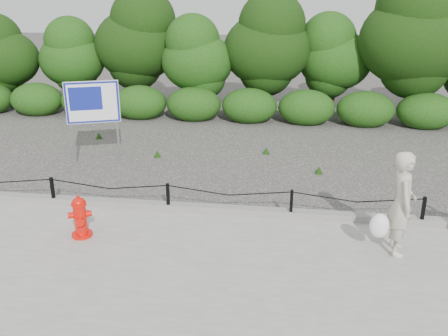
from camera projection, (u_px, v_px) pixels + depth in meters
name	position (u px, v px, depth m)	size (l,w,h in m)	color
ground	(169.00, 214.00, 9.82)	(90.00, 90.00, 0.00)	#2D2B28
sidewalk	(140.00, 263.00, 7.94)	(14.00, 4.00, 0.08)	gray
curb	(169.00, 206.00, 9.81)	(14.00, 0.22, 0.14)	slate
chain_barrier	(168.00, 194.00, 9.66)	(10.06, 0.06, 0.60)	black
treeline	(266.00, 45.00, 17.06)	(20.11, 3.84, 5.07)	black
fire_hydrant	(80.00, 217.00, 8.63)	(0.49, 0.49, 0.80)	red
pedestrian	(400.00, 205.00, 7.93)	(0.75, 0.68, 1.82)	#B9B39F
advertising_sign	(93.00, 106.00, 12.30)	(1.29, 0.58, 2.20)	slate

